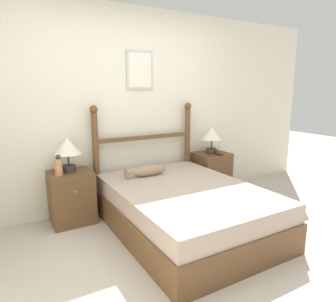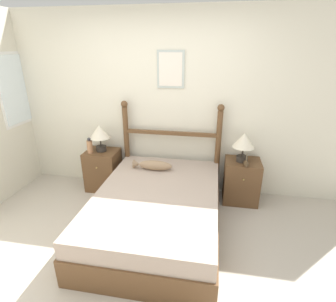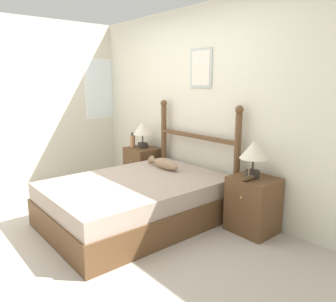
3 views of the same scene
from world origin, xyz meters
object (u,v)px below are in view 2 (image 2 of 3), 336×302
Objects in this scene: nightstand_left at (103,170)px; model_boat at (246,163)px; bottle at (90,146)px; fish_pillow at (153,165)px; bed at (157,211)px; table_lamp_left at (100,133)px; table_lamp_right at (244,142)px; nightstand_right at (241,181)px.

nightstand_left is 2.79× the size of model_boat.
fish_pillow is at bearing -9.80° from bottle.
fish_pillow reaches higher than nightstand_left.
bed is 1.31m from model_boat.
table_lamp_right is at bearing -0.58° from table_lamp_left.
nightstand_right is 2.60× the size of bottle.
table_lamp_right is (2.02, -0.01, 0.58)m from nightstand_left.
nightstand_right is 0.58m from table_lamp_right.
nightstand_left is 0.44m from bottle.
nightstand_right is 2.22m from bottle.
nightstand_left is 1.55× the size of table_lamp_left.
nightstand_left is at bearing -66.80° from table_lamp_left.
table_lamp_left is 1.00× the size of table_lamp_right.
table_lamp_right is 0.28m from model_boat.
model_boat is at bearing -82.80° from nightstand_right.
bottle is (-2.18, -0.09, 0.41)m from nightstand_right.
table_lamp_left is 0.23m from bottle.
bed is 5.07× the size of table_lamp_right.
bed is at bearing -140.84° from table_lamp_right.
nightstand_left is at bearing 176.36° from model_boat.
bed is at bearing -39.02° from table_lamp_left.
table_lamp_right is at bearing 39.16° from bed.
bottle is 1.00m from fish_pillow.
bed is at bearing -72.35° from fish_pillow.
table_lamp_left is 1.68× the size of bottle.
nightstand_left is 2.10m from table_lamp_right.
bottle is (-0.13, -0.09, 0.41)m from nightstand_left.
model_boat is at bearing -3.97° from table_lamp_left.
bottle is at bearing -146.59° from nightstand_left.
table_lamp_left is at bearing 140.98° from bed.
table_lamp_left is (-1.03, 0.83, 0.64)m from bed.
nightstand_left is 0.58m from table_lamp_left.
model_boat reaches higher than fish_pillow.
fish_pillow is (-1.20, -0.26, 0.26)m from nightstand_right.
model_boat is (2.19, -0.04, -0.08)m from bottle.
table_lamp_left is at bearing 179.42° from table_lamp_right.
table_lamp_left is (-2.05, 0.01, 0.58)m from nightstand_right.
table_lamp_left is 2.09m from model_boat.
table_lamp_left reaches higher than nightstand_right.
bed is 3.76× the size of fish_pillow.
fish_pillow is (-1.18, -0.25, -0.32)m from table_lamp_right.
model_boat is 1.23m from fish_pillow.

